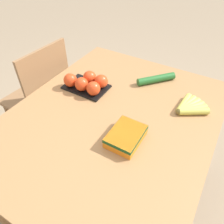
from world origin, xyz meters
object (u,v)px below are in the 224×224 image
Objects in this scene: chair at (42,97)px; carrot_bag at (126,136)px; banana_bunch at (189,107)px; tomato_pack at (87,83)px; cucumber_near at (156,79)px.

chair is 4.92× the size of carrot_bag.
carrot_bag reaches higher than banana_bunch.
banana_bunch is 0.67× the size of tomato_pack.
carrot_bag is (-0.23, -0.38, -0.01)m from tomato_pack.
chair is 0.87m from cucumber_near.
cucumber_near is at bearing -49.63° from tomato_pack.
banana_bunch is 0.40m from carrot_bag.
cucumber_near is at bearing 58.16° from banana_bunch.
cucumber_near is (0.15, 0.25, 0.00)m from banana_bunch.
chair reaches higher than carrot_bag.
banana_bunch is (0.10, -1.03, 0.28)m from chair.
banana_bunch is 0.81× the size of cucumber_near.
carrot_bag is 0.51m from cucumber_near.
carrot_bag is (-0.25, -0.84, 0.29)m from chair.
carrot_bag is at bearing 77.50° from chair.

